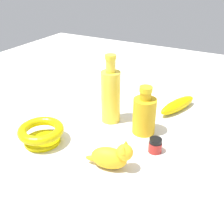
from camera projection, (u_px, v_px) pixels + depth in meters
ground at (112, 123)px, 0.92m from camera, size 2.00×2.00×0.00m
banana at (178, 105)px, 0.99m from camera, size 0.19×0.11×0.04m
bowl at (41, 132)px, 0.81m from camera, size 0.14×0.14×0.06m
bottle_tall at (111, 95)px, 0.89m from camera, size 0.06×0.06×0.23m
bottle_short at (144, 114)px, 0.84m from camera, size 0.07×0.07×0.16m
nail_polish_jar at (155, 145)px, 0.77m from camera, size 0.04×0.04×0.04m
cat_figurine at (112, 156)px, 0.70m from camera, size 0.07×0.13×0.09m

